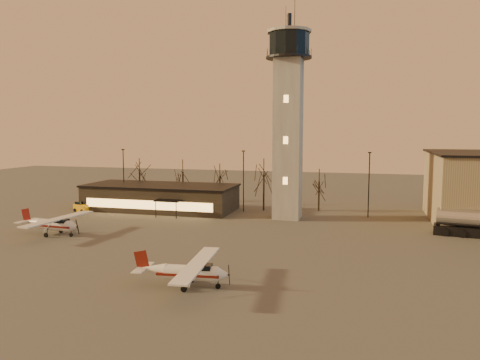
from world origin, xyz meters
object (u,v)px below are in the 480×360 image
(control_tower, at_px, (288,111))
(terminal, at_px, (161,197))
(cessna_rear, at_px, (56,227))
(fuel_truck, at_px, (473,226))
(cessna_front, at_px, (193,275))
(service_cart, at_px, (82,208))

(control_tower, bearing_deg, terminal, 174.85)
(cessna_rear, xyz_separation_m, fuel_truck, (51.59, 13.46, 0.25))
(cessna_rear, bearing_deg, cessna_front, -25.31)
(control_tower, height_order, service_cart, control_tower)
(terminal, height_order, fuel_truck, terminal)
(control_tower, xyz_separation_m, service_cart, (-34.05, -2.98, -15.69))
(control_tower, distance_m, terminal, 26.24)
(terminal, relative_size, fuel_truck, 2.63)
(fuel_truck, bearing_deg, cessna_rear, -156.21)
(terminal, bearing_deg, fuel_truck, -9.65)
(service_cart, bearing_deg, cessna_front, -28.02)
(cessna_rear, distance_m, fuel_truck, 53.32)
(cessna_rear, height_order, service_cart, cessna_rear)
(fuel_truck, xyz_separation_m, service_cart, (-58.95, 3.01, -0.74))
(control_tower, relative_size, cessna_rear, 2.73)
(control_tower, bearing_deg, cessna_rear, -143.92)
(control_tower, height_order, cessna_front, control_tower)
(terminal, bearing_deg, control_tower, -5.15)
(cessna_front, bearing_deg, cessna_rear, 144.07)
(control_tower, bearing_deg, cessna_front, -94.39)
(terminal, distance_m, cessna_rear, 21.97)
(cessna_rear, bearing_deg, service_cart, 119.10)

